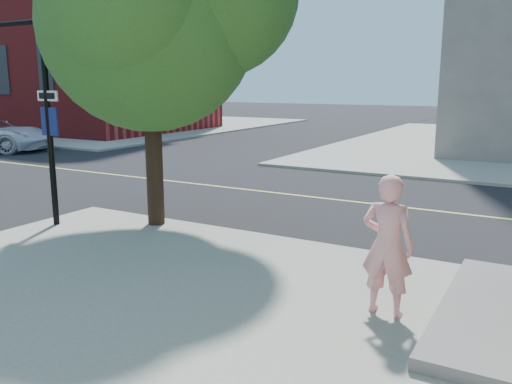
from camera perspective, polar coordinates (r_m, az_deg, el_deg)
The scene contains 6 objects.
ground at distance 14.24m, azimuth -14.19°, elevation -2.47°, with size 140.00×140.00×0.00m, color black.
road_ew at distance 17.67m, azimuth -4.12°, elevation 0.59°, with size 140.00×9.00×0.01m, color black.
sidewalk_nw at distance 45.43m, azimuth -16.62°, elevation 6.96°, with size 26.00×25.00×0.12m, color gray.
church at distance 40.90m, azimuth -17.83°, elevation 16.43°, with size 15.20×12.00×14.40m.
office_block at distance 52.77m, azimuth -23.94°, elevation 16.92°, with size 12.00×14.08×18.00m.
man_on_phone at distance 7.76m, azimuth 13.85°, elevation -5.54°, with size 0.74×0.49×2.03m, color pink.
Camera 1 is at (9.64, -9.93, 3.38)m, focal length 37.49 mm.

